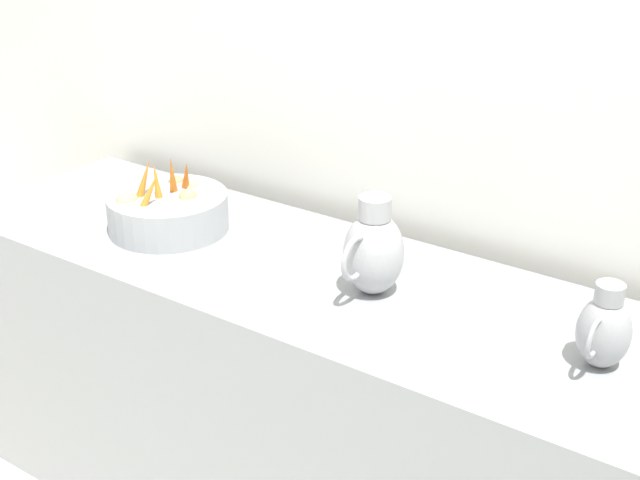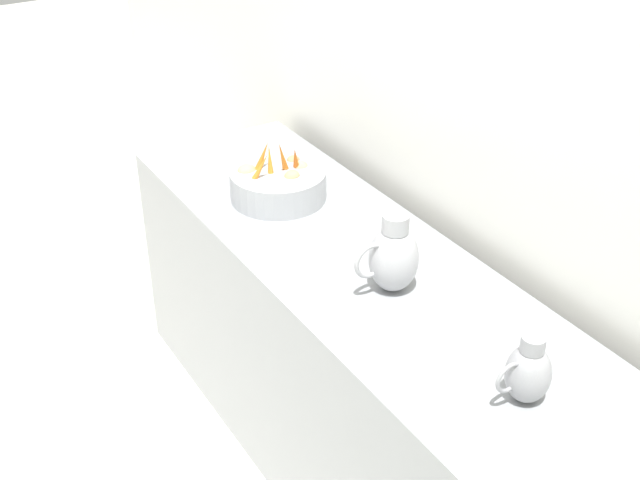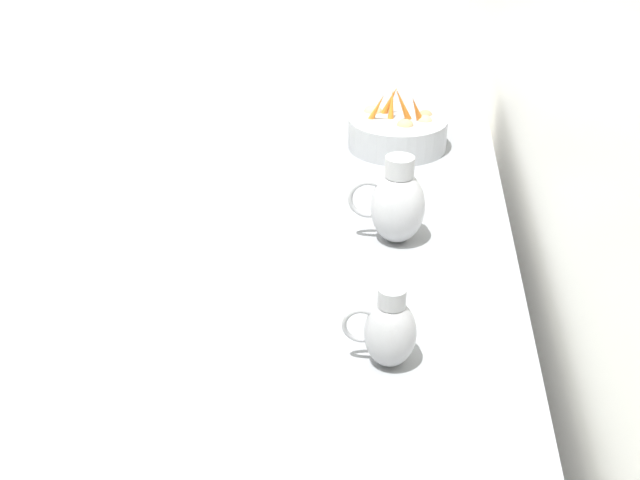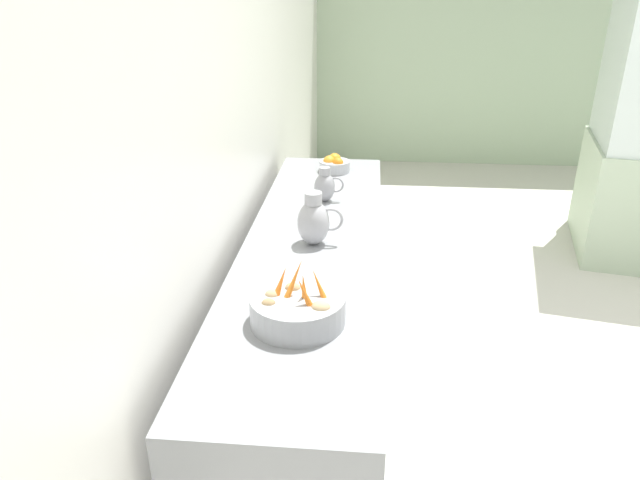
% 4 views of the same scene
% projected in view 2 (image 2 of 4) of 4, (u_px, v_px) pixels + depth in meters
% --- Properties ---
extents(prep_counter, '(0.65, 2.70, 0.88)m').
position_uv_depth(prep_counter, '(397.00, 408.00, 2.72)').
color(prep_counter, gray).
rests_on(prep_counter, ground_plane).
extents(vegetable_colander, '(0.34, 0.34, 0.24)m').
position_uv_depth(vegetable_colander, '(278.00, 184.00, 2.99)').
color(vegetable_colander, '#9EA0A5').
rests_on(vegetable_colander, prep_counter).
extents(metal_pitcher_tall, '(0.21, 0.15, 0.25)m').
position_uv_depth(metal_pitcher_tall, '(393.00, 256.00, 2.47)').
color(metal_pitcher_tall, '#A3A3A8').
rests_on(metal_pitcher_tall, prep_counter).
extents(metal_pitcher_short, '(0.16, 0.12, 0.19)m').
position_uv_depth(metal_pitcher_short, '(528.00, 372.00, 2.06)').
color(metal_pitcher_short, '#939399').
rests_on(metal_pitcher_short, prep_counter).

